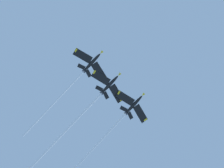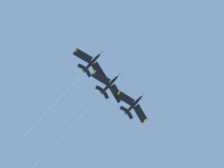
# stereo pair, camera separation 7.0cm
# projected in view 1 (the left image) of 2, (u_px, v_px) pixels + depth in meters

# --- Properties ---
(jet_inner_left) EXTENTS (39.80, 40.74, 19.52)m
(jet_inner_left) POSITION_uv_depth(u_px,v_px,m) (116.00, 124.00, 156.56)
(jet_inner_left) COLOR black
(jet_centre) EXTENTS (44.11, 45.22, 22.95)m
(jet_centre) POSITION_uv_depth(u_px,v_px,m) (85.00, 110.00, 153.96)
(jet_centre) COLOR black
(jet_inner_right) EXTENTS (36.99, 39.13, 19.45)m
(jet_inner_right) POSITION_uv_depth(u_px,v_px,m) (80.00, 75.00, 154.61)
(jet_inner_right) COLOR black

